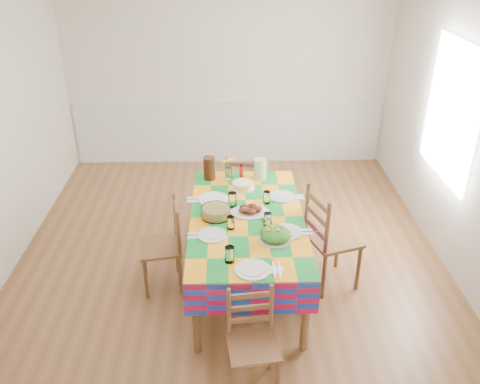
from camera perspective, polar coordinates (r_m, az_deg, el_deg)
name	(u,v)px	position (r m, az deg, el deg)	size (l,w,h in m)	color
room	(229,140)	(4.86, -1.24, 5.90)	(4.58, 5.08, 2.78)	brown
wainscot	(228,131)	(7.48, -1.31, 6.92)	(4.41, 0.06, 0.92)	silver
window_right	(451,112)	(5.56, 22.64, 8.28)	(1.40, 1.40, 0.00)	white
dining_table	(247,225)	(4.75, 0.78, -3.68)	(1.06, 1.96, 0.76)	brown
setting_near_head	(245,264)	(4.04, 0.57, -8.09)	(0.46, 0.31, 0.14)	silver
setting_left_near	(218,230)	(4.46, -2.44, -4.34)	(0.47, 0.28, 0.12)	silver
setting_left_far	(219,199)	(4.94, -2.36, -0.82)	(0.55, 0.32, 0.14)	silver
setting_right_near	(281,227)	(4.51, 4.59, -3.97)	(0.50, 0.29, 0.13)	silver
setting_right_far	(277,197)	(5.00, 4.19, -0.54)	(0.48, 0.28, 0.12)	silver
meat_platter	(250,210)	(4.76, 1.11, -2.08)	(0.37, 0.26, 0.07)	silver
salad_platter	(275,235)	(4.37, 3.97, -4.80)	(0.29, 0.29, 0.12)	silver
pasta_bowl	(216,212)	(4.69, -2.72, -2.26)	(0.27, 0.27, 0.10)	white
cake	(243,185)	(5.20, 0.31, 0.75)	(0.25, 0.25, 0.07)	silver
serving_utensils	(267,221)	(4.64, 3.08, -3.29)	(0.15, 0.33, 0.01)	black
flower_vase	(229,170)	(5.37, -1.30, 2.48)	(0.15, 0.13, 0.24)	white
hot_sauce	(241,170)	(5.42, 0.13, 2.45)	(0.04, 0.04, 0.15)	red
green_pitcher	(260,169)	(5.37, 2.27, 2.59)	(0.13, 0.13, 0.22)	#ACDB9A
tea_pitcher	(209,168)	(5.36, -3.47, 2.68)	(0.12, 0.12, 0.25)	#33190B
name_card	(249,279)	(3.92, 1.00, -9.76)	(0.07, 0.02, 0.02)	silver
chair_near	(252,343)	(3.94, 1.41, -16.56)	(0.41, 0.40, 0.84)	brown
chair_far	(242,188)	(5.96, 0.26, 0.49)	(0.43, 0.41, 0.86)	brown
chair_left	(165,246)	(4.92, -8.46, -6.01)	(0.45, 0.46, 0.91)	brown
chair_right	(329,239)	(4.92, 9.94, -5.23)	(0.56, 0.58, 1.04)	brown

